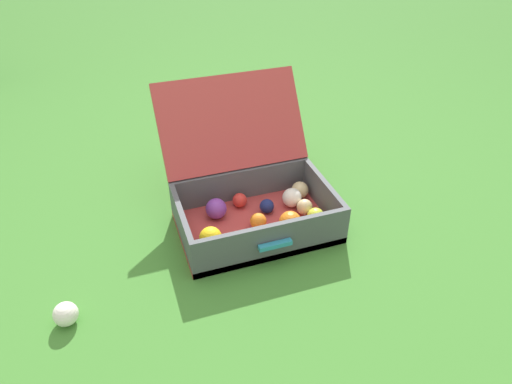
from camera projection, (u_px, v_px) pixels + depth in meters
ground_plane at (257, 244)px, 1.58m from camera, size 16.00×16.00×0.00m
open_suitcase at (252, 194)px, 1.64m from camera, size 0.53×0.57×0.44m
stray_ball_on_grass at (66, 314)px, 1.29m from camera, size 0.07×0.07×0.07m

